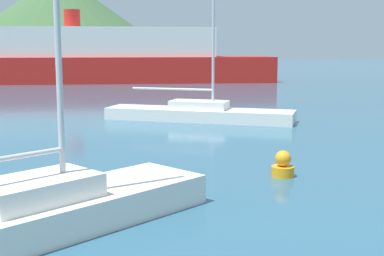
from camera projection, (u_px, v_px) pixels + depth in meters
name	position (u px, v px, depth m)	size (l,w,h in m)	color
sailboat_inner	(199.00, 112.00, 24.91)	(8.28, 6.54, 10.06)	white
sailboat_outer	(39.00, 212.00, 9.97)	(7.27, 5.03, 7.14)	white
ferry_distant	(73.00, 58.00, 50.01)	(38.02, 14.07, 6.73)	red
buoy_marker	(283.00, 166.00, 14.34)	(0.61, 0.61, 0.71)	orange
hill_central	(61.00, 19.00, 100.76)	(47.45, 47.45, 16.74)	#3D6038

